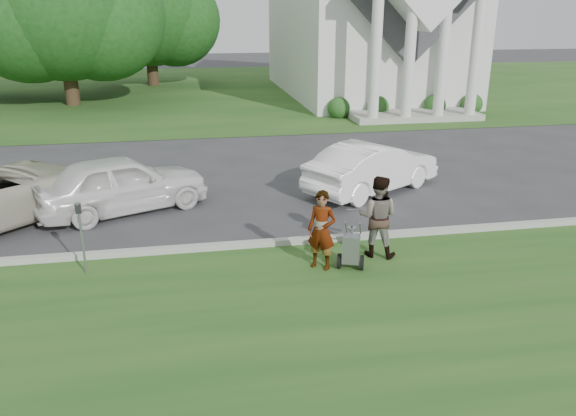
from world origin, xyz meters
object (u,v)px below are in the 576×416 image
object	(u,v)px
person_left	(322,231)
car_b	(122,184)
tree_back	(148,14)
tree_left	(61,7)
striping_cart	(351,250)
parking_meter_near	(81,230)
car_d	(372,167)
person_right	(377,217)

from	to	relation	value
person_left	car_b	world-z (taller)	person_left
tree_back	tree_left	bearing A→B (deg)	-116.57
striping_cart	parking_meter_near	distance (m)	5.34
tree_left	car_d	bearing A→B (deg)	-57.70
striping_cart	car_b	size ratio (longest dim) A/B	0.26
tree_left	tree_back	xyz separation A→B (m)	(4.00, 8.00, -0.38)
tree_back	parking_meter_near	world-z (taller)	tree_back
striping_cart	car_d	xyz separation A→B (m)	(2.07, 4.92, 0.30)
tree_left	tree_back	bearing A→B (deg)	63.43
tree_left	person_right	size ratio (longest dim) A/B	6.03
person_right	car_b	distance (m)	6.81
person_left	car_b	size ratio (longest dim) A/B	0.37
striping_cart	person_right	size ratio (longest dim) A/B	0.64
person_left	car_d	size ratio (longest dim) A/B	0.37
parking_meter_near	person_left	bearing A→B (deg)	-6.73
person_left	car_d	bearing A→B (deg)	96.97
tree_back	striping_cart	bearing A→B (deg)	-80.30
car_b	car_d	distance (m)	6.96
person_right	tree_left	bearing A→B (deg)	-40.04
tree_left	striping_cart	size ratio (longest dim) A/B	9.35
car_d	tree_back	bearing A→B (deg)	-15.49
car_b	car_d	size ratio (longest dim) A/B	1.01
person_right	car_d	size ratio (longest dim) A/B	0.40
person_left	tree_back	bearing A→B (deg)	134.69
tree_back	car_b	bearing A→B (deg)	-89.12
car_b	person_left	bearing A→B (deg)	-158.76
person_left	person_right	bearing A→B (deg)	53.11
person_left	person_right	world-z (taller)	person_right
person_right	striping_cart	bearing A→B (deg)	62.77
person_right	car_d	distance (m)	4.59
tree_left	parking_meter_near	bearing A→B (deg)	-79.76
striping_cart	car_b	xyz separation A→B (m)	(-4.88, 4.42, 0.33)
person_right	car_b	bearing A→B (deg)	-8.91
car_b	person_right	bearing A→B (deg)	-148.59
tree_left	car_b	world-z (taller)	tree_left
tree_left	person_right	world-z (taller)	tree_left
tree_back	striping_cart	xyz separation A→B (m)	(5.28, -30.87, -4.30)
tree_left	tree_back	size ratio (longest dim) A/B	1.11
striping_cart	person_left	size ratio (longest dim) A/B	0.70
parking_meter_near	car_b	size ratio (longest dim) A/B	0.34
car_b	striping_cart	bearing A→B (deg)	-156.01
tree_left	parking_meter_near	xyz separation A→B (m)	(4.01, -22.18, -4.16)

